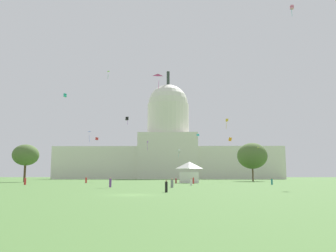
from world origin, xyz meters
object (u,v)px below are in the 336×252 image
Objects in this scene: person_black_back_left at (166,187)px; kite_cyan_low at (198,135)px; event_tent at (189,172)px; kite_violet_low at (148,143)px; person_purple_deep_crowd at (110,183)px; person_red_mid_right at (86,180)px; kite_gold_low at (227,121)px; person_red_edge_west at (25,181)px; person_red_near_tent at (193,181)px; person_maroon_front_left at (176,181)px; kite_lime_mid at (107,73)px; kite_black_mid at (127,119)px; capitol_building at (168,150)px; person_white_lawn_far_left at (191,182)px; kite_turquoise_mid at (65,95)px; kite_magenta_mid at (158,76)px; kite_orange_low at (230,139)px; kite_blue_mid at (90,133)px; person_teal_mid_center at (272,182)px; tree_east_near at (252,156)px; tree_west_mid at (26,155)px; kite_pink_high at (292,7)px; kite_red_mid at (97,139)px; kite_white_low at (179,151)px; person_grey_back_right at (172,183)px; kite_yellow_low at (257,149)px.

kite_cyan_low is at bearing 100.90° from person_black_back_left.
kite_violet_low is (-15.83, 54.58, 12.87)m from event_tent.
kite_cyan_low is (20.32, 74.40, 16.85)m from person_purple_deep_crowd.
kite_gold_low reaches higher than person_red_mid_right.
person_red_near_tent reaches higher than person_red_edge_west.
kite_lime_mid reaches higher than person_maroon_front_left.
person_maroon_front_left is 22.91m from kite_gold_low.
capitol_building is at bearing 58.33° from kite_black_mid.
person_white_lawn_far_left is 0.89× the size of person_red_edge_west.
kite_gold_low is at bearing 142.99° from kite_cyan_low.
kite_black_mid is (-30.45, 14.49, 3.15)m from kite_gold_low.
person_black_back_left is 81.01m from kite_turquoise_mid.
kite_magenta_mid is (-8.25, -13.60, 23.07)m from person_red_near_tent.
kite_blue_mid is at bearing 4.96° from kite_orange_low.
kite_blue_mid is 39.72m from kite_turquoise_mid.
person_teal_mid_center is (33.24, 17.88, -0.10)m from person_purple_deep_crowd.
kite_violet_low reaches higher than tree_east_near.
tree_east_near is at bearing 12.21° from tree_west_mid.
person_black_back_left is 0.54× the size of kite_pink_high.
person_black_back_left is 1.14× the size of kite_orange_low.
capitol_building is at bearing -39.80° from kite_orange_low.
kite_black_mid is at bearing -33.27° from kite_red_mid.
person_white_lawn_far_left is 0.37× the size of kite_blue_mid.
kite_cyan_low is at bearing 126.16° from kite_lime_mid.
kite_gold_low reaches higher than event_tent.
kite_orange_low is at bearing -149.12° from person_white_lawn_far_left.
kite_black_mid is (-33.90, -2.63, 6.58)m from kite_orange_low.
kite_lime_mid is 80.80m from kite_white_low.
person_red_edge_west is (-37.17, -20.06, -2.12)m from event_tent.
kite_lime_mid reaches higher than person_red_near_tent.
person_red_near_tent reaches higher than person_maroon_front_left.
tree_east_near is 46.65m from kite_black_mid.
kite_gold_low is (14.51, 5.99, 16.69)m from person_maroon_front_left.
person_grey_back_right is (46.78, -50.79, -7.73)m from tree_west_mid.
kite_magenta_mid reaches higher than person_grey_back_right.
person_red_near_tent is at bearing -82.94° from event_tent.
kite_blue_mid reaches higher than person_red_mid_right.
kite_turquoise_mid is at bearing -74.67° from kite_yellow_low.
person_red_near_tent is (1.17, 14.42, 0.11)m from person_white_lawn_far_left.
person_grey_back_right is 94.54m from kite_violet_low.
kite_pink_high is at bearing -0.30° from kite_magenta_mid.
kite_turquoise_mid is (-2.27, 33.00, 27.00)m from person_red_edge_west.
kite_yellow_low is (51.22, 20.57, 10.08)m from person_red_mid_right.
kite_magenta_mid is at bearing -22.05° from person_grey_back_right.
person_grey_back_right is 79.14m from kite_cyan_low.
event_tent is 1.44× the size of kite_white_low.
capitol_building is 67.06m from kite_blue_mid.
tree_west_mid is 7.82× the size of person_white_lawn_far_left.
kite_orange_low reaches higher than event_tent.
capitol_building is 56.59m from kite_violet_low.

